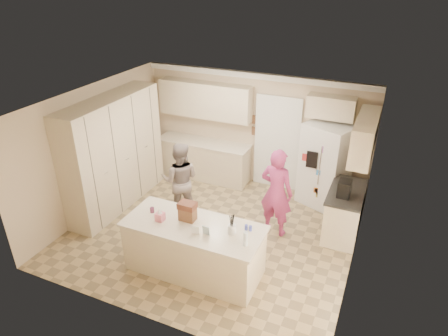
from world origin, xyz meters
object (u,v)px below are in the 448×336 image
at_px(refrigerator, 325,165).
at_px(dollhouse_body, 188,214).
at_px(teen_boy, 180,180).
at_px(island_base, 194,249).
at_px(tissue_box, 160,217).
at_px(teen_girl, 276,192).
at_px(coffee_maker, 344,188).
at_px(utensil_crock, 232,229).

distance_m(refrigerator, dollhouse_body, 3.38).
bearing_deg(teen_boy, island_base, 106.01).
relative_size(tissue_box, dollhouse_body, 0.54).
xyz_separation_m(island_base, teen_girl, (0.89, 1.61, 0.43)).
height_order(dollhouse_body, teen_girl, teen_girl).
distance_m(tissue_box, dollhouse_body, 0.45).
bearing_deg(island_base, coffee_maker, 42.83).
xyz_separation_m(utensil_crock, dollhouse_body, (-0.80, 0.05, 0.04)).
distance_m(utensil_crock, dollhouse_body, 0.80).
bearing_deg(tissue_box, utensil_crock, 7.13).
height_order(coffee_maker, island_base, coffee_maker).
distance_m(refrigerator, utensil_crock, 3.11).
xyz_separation_m(refrigerator, island_base, (-1.51, -3.04, -0.46)).
bearing_deg(refrigerator, teen_boy, -125.77).
distance_m(refrigerator, teen_boy, 3.02).
height_order(island_base, teen_boy, teen_boy).
bearing_deg(tissue_box, coffee_maker, 37.57).
distance_m(coffee_maker, dollhouse_body, 2.84).
bearing_deg(dollhouse_body, island_base, -33.69).
bearing_deg(tissue_box, dollhouse_body, 26.57).
relative_size(refrigerator, tissue_box, 12.86).
height_order(utensil_crock, teen_girl, teen_girl).
bearing_deg(coffee_maker, teen_girl, -165.81).
bearing_deg(teen_boy, tissue_box, 87.84).
bearing_deg(teen_boy, refrigerator, -168.01).
relative_size(dollhouse_body, teen_girl, 0.15).
bearing_deg(teen_girl, island_base, 69.50).
distance_m(refrigerator, tissue_box, 3.75).
bearing_deg(dollhouse_body, refrigerator, 60.62).
relative_size(coffee_maker, tissue_box, 2.14).
bearing_deg(refrigerator, tissue_box, -101.15).
bearing_deg(island_base, refrigerator, 63.65).
bearing_deg(dollhouse_body, coffee_maker, 39.29).
bearing_deg(teen_boy, utensil_crock, 120.66).
bearing_deg(utensil_crock, island_base, -175.60).
xyz_separation_m(coffee_maker, island_base, (-2.05, -1.90, -0.63)).
relative_size(refrigerator, utensil_crock, 12.00).
xyz_separation_m(coffee_maker, dollhouse_body, (-2.20, -1.80, -0.03)).
bearing_deg(tissue_box, teen_girl, 49.83).
relative_size(tissue_box, teen_girl, 0.08).
bearing_deg(refrigerator, teen_girl, -91.15).
bearing_deg(refrigerator, utensil_crock, -83.91).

